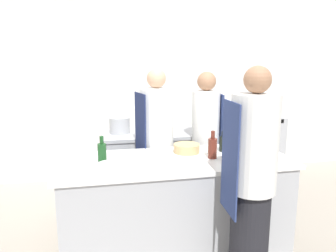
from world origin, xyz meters
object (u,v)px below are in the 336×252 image
Objects in this scene: chef_at_stove at (206,141)px; bottle_cooking_oil at (213,147)px; stockpot at (120,125)px; bottle_olive_oil at (223,143)px; bottle_wine at (253,149)px; chef_at_prep_near at (252,182)px; bowl_prep_small at (111,167)px; bowl_mixing_large at (187,148)px; oven_range at (248,146)px; bottle_vinegar at (102,153)px; chef_at_pass_far at (157,146)px.

chef_at_stove is 6.30× the size of bottle_cooking_oil.
stockpot is at bearing 121.94° from bottle_cooking_oil.
bottle_olive_oil is 0.28m from bottle_cooking_oil.
bottle_cooking_oil reaches higher than stockpot.
stockpot is at bearing 132.54° from bottle_wine.
chef_at_prep_near is at bearing -65.09° from stockpot.
chef_at_prep_near is 1.16m from bowl_prep_small.
bottle_olive_oil is at bearing 132.83° from bottle_wine.
chef_at_stove is 7.83× the size of bottle_olive_oil.
bottle_olive_oil is 0.82× the size of stockpot.
bowl_prep_small is (-1.06, 0.46, 0.03)m from chef_at_prep_near.
bowl_mixing_large is 0.88m from bowl_prep_small.
oven_range is 2.16m from stockpot.
bottle_wine is 1.79m from stockpot.
stockpot reaches higher than bowl_prep_small.
bottle_cooking_oil reaches higher than bottle_vinegar.
oven_range is 1.46m from chef_at_stove.
bowl_prep_small is (-2.20, -1.97, 0.45)m from oven_range.
chef_at_prep_near is 1.03× the size of chef_at_pass_far.
chef_at_pass_far is 6.46× the size of bottle_cooking_oil.
bottle_wine is at bearing -23.69° from chef_at_prep_near.
bottle_cooking_oil is at bearing -2.89° from bottle_vinegar.
bottle_vinegar is 1.04m from bottle_cooking_oil.
chef_at_pass_far is at bearing -58.69° from stockpot.
oven_range is 4.49× the size of bottle_olive_oil.
stockpot is (-0.80, 1.29, -0.01)m from bottle_cooking_oil.
chef_at_pass_far is (-0.53, 1.32, -0.03)m from chef_at_prep_near.
chef_at_pass_far is 6.57× the size of stockpot.
chef_at_prep_near is 1.48m from chef_at_stove.
bowl_prep_small is (-0.77, -0.43, -0.01)m from bowl_mixing_large.
bowl_mixing_large is at bearing 174.53° from bottle_olive_oil.
chef_at_stove is 6.96× the size of bowl_prep_small.
oven_range is 2.24m from bottle_cooking_oil.
chef_at_prep_near is 6.77× the size of stockpot.
bottle_vinegar is (-1.24, -0.77, 0.14)m from chef_at_stove.
chef_at_prep_near is at bearing -23.69° from bowl_prep_small.
bottle_olive_oil is 0.32m from bottle_wine.
stockpot is at bearing 132.47° from bottle_olive_oil.
chef_at_pass_far reaches higher than bowl_prep_small.
chef_at_stove is 6.34× the size of bowl_mixing_large.
bottle_vinegar is at bearing 61.07° from chef_at_prep_near.
bottle_wine is at bearing -141.08° from chef_at_pass_far.
stockpot is at bearing 83.74° from bowl_prep_small.
stockpot reaches higher than bowl_mixing_large.
chef_at_prep_near reaches higher than chef_at_pass_far.
bottle_cooking_oil is at bearing 176.02° from bottle_wine.
bowl_mixing_large is 1.10× the size of bowl_prep_small.
chef_at_pass_far is 0.78m from bottle_olive_oil.
bottle_vinegar is at bearing -52.86° from chef_at_stove.
chef_at_stove is at bearing 31.89° from bottle_vinegar.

